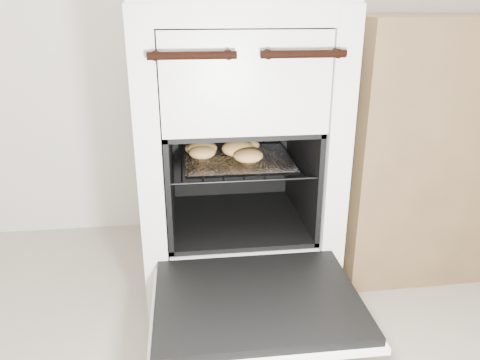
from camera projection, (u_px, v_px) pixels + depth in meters
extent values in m
cube|color=silver|center=(234.00, 147.00, 1.46)|extent=(0.55, 0.59, 0.84)
cylinder|color=black|center=(192.00, 56.00, 1.05)|extent=(0.20, 0.02, 0.02)
cylinder|color=black|center=(304.00, 54.00, 1.08)|extent=(0.20, 0.02, 0.02)
cube|color=black|center=(257.00, 299.00, 1.10)|extent=(0.48, 0.37, 0.02)
cube|color=silver|center=(257.00, 305.00, 1.11)|extent=(0.50, 0.39, 0.01)
cylinder|color=black|center=(171.00, 162.00, 1.38)|extent=(0.01, 0.39, 0.01)
cylinder|color=black|center=(301.00, 157.00, 1.42)|extent=(0.01, 0.39, 0.01)
cylinder|color=black|center=(245.00, 181.00, 1.23)|extent=(0.39, 0.01, 0.01)
cylinder|color=black|center=(231.00, 142.00, 1.57)|extent=(0.39, 0.01, 0.01)
cylinder|color=black|center=(182.00, 162.00, 1.38)|extent=(0.01, 0.37, 0.01)
cylinder|color=black|center=(200.00, 161.00, 1.39)|extent=(0.01, 0.37, 0.01)
cylinder|color=black|center=(219.00, 160.00, 1.40)|extent=(0.01, 0.37, 0.01)
cylinder|color=black|center=(237.00, 159.00, 1.40)|extent=(0.01, 0.37, 0.01)
cylinder|color=black|center=(255.00, 159.00, 1.41)|extent=(0.01, 0.37, 0.01)
cylinder|color=black|center=(273.00, 158.00, 1.41)|extent=(0.01, 0.37, 0.01)
cylinder|color=black|center=(291.00, 157.00, 1.42)|extent=(0.01, 0.37, 0.01)
cube|color=white|center=(238.00, 160.00, 1.38)|extent=(0.31, 0.28, 0.01)
ellipsoid|color=#E0B359|center=(202.00, 152.00, 1.38)|extent=(0.10, 0.10, 0.04)
ellipsoid|color=#E0B359|center=(245.00, 144.00, 1.45)|extent=(0.12, 0.12, 0.04)
ellipsoid|color=#E0B359|center=(248.00, 155.00, 1.35)|extent=(0.12, 0.12, 0.04)
ellipsoid|color=#E0B359|center=(199.00, 148.00, 1.42)|extent=(0.13, 0.13, 0.04)
ellipsoid|color=#E0B359|center=(202.00, 148.00, 1.41)|extent=(0.09, 0.09, 0.04)
ellipsoid|color=#E0B359|center=(238.00, 148.00, 1.40)|extent=(0.13, 0.13, 0.05)
ellipsoid|color=#E0B359|center=(247.00, 145.00, 1.45)|extent=(0.09, 0.09, 0.04)
cube|color=brown|center=(445.00, 139.00, 1.61)|extent=(0.82, 0.56, 0.81)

